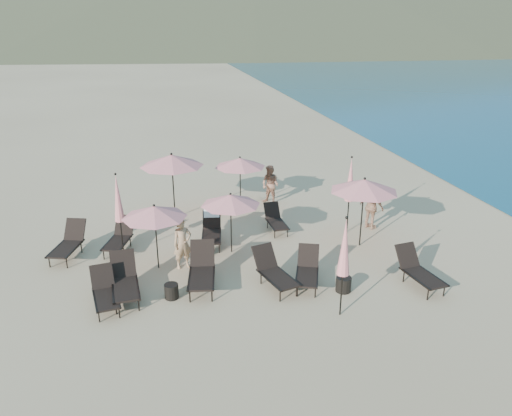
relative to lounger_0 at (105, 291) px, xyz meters
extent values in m
plane|color=#D6BA8C|center=(4.53, -0.15, -0.42)|extent=(800.00, 800.00, 0.00)
cone|color=brown|center=(194.53, 329.85, 15.58)|extent=(280.00, 280.00, 32.00)
cube|color=black|center=(0.05, -0.26, -0.09)|extent=(0.77, 1.21, 0.05)
cube|color=black|center=(-0.09, 0.49, 0.19)|extent=(0.65, 0.52, 0.58)
cylinder|color=black|center=(-0.11, -0.76, -0.26)|extent=(0.03, 0.03, 0.32)
cylinder|color=black|center=(-0.28, 0.19, -0.26)|extent=(0.03, 0.03, 0.32)
cylinder|color=black|center=(0.37, -0.68, -0.26)|extent=(0.03, 0.03, 0.32)
cylinder|color=black|center=(0.20, 0.28, -0.26)|extent=(0.03, 0.03, 0.32)
cube|color=black|center=(-0.24, -0.26, -0.08)|extent=(0.26, 1.25, 0.04)
cube|color=black|center=(0.31, -0.16, -0.08)|extent=(0.26, 1.25, 0.04)
cube|color=black|center=(0.52, 0.08, -0.04)|extent=(0.77, 1.35, 0.05)
cube|color=black|center=(0.45, 0.95, 0.28)|extent=(0.71, 0.54, 0.67)
cylinder|color=black|center=(0.28, -0.48, -0.24)|extent=(0.04, 0.04, 0.37)
cylinder|color=black|center=(0.19, 0.63, -0.24)|extent=(0.04, 0.04, 0.37)
cylinder|color=black|center=(0.84, -0.44, -0.24)|extent=(0.04, 0.04, 0.37)
cylinder|color=black|center=(0.75, 0.67, -0.24)|extent=(0.04, 0.04, 0.37)
cube|color=black|center=(0.19, 0.11, -0.03)|extent=(0.16, 1.46, 0.04)
cube|color=black|center=(0.83, 0.16, -0.03)|extent=(0.16, 1.46, 0.04)
cube|color=black|center=(2.52, 0.21, -0.03)|extent=(0.88, 1.43, 0.06)
cube|color=black|center=(2.66, 1.10, 0.30)|extent=(0.76, 0.60, 0.69)
cylinder|color=black|center=(2.15, -0.30, -0.23)|extent=(0.04, 0.04, 0.38)
cylinder|color=black|center=(2.32, 0.84, -0.23)|extent=(0.04, 0.04, 0.38)
cylinder|color=black|center=(2.73, -0.38, -0.23)|extent=(0.04, 0.04, 0.38)
cylinder|color=black|center=(2.90, 0.75, -0.23)|extent=(0.04, 0.04, 0.38)
cube|color=black|center=(2.20, 0.32, -0.02)|extent=(0.27, 1.49, 0.04)
cube|color=black|center=(2.86, 0.22, -0.02)|extent=(0.27, 1.49, 0.04)
cube|color=black|center=(4.61, -0.19, -0.06)|extent=(0.95, 1.36, 0.05)
cube|color=black|center=(4.38, 0.61, 0.24)|extent=(0.74, 0.62, 0.64)
cylinder|color=black|center=(4.49, -0.76, -0.24)|extent=(0.04, 0.04, 0.35)
cylinder|color=black|center=(4.20, 0.26, -0.24)|extent=(0.04, 0.04, 0.35)
cylinder|color=black|center=(5.00, -0.61, -0.24)|extent=(0.04, 0.04, 0.35)
cylinder|color=black|center=(4.71, 0.41, -0.24)|extent=(0.04, 0.04, 0.35)
cube|color=black|center=(4.29, -0.22, -0.05)|extent=(0.42, 1.35, 0.04)
cube|color=black|center=(4.89, -0.05, -0.05)|extent=(0.42, 1.35, 0.04)
cube|color=black|center=(5.39, -0.22, -0.08)|extent=(0.96, 1.29, 0.05)
cube|color=black|center=(5.65, 0.51, 0.20)|extent=(0.71, 0.62, 0.60)
cylinder|color=black|center=(4.99, -0.59, -0.25)|extent=(0.03, 0.03, 0.33)
cylinder|color=black|center=(5.33, 0.34, -0.25)|extent=(0.03, 0.03, 0.33)
cylinder|color=black|center=(5.46, -0.76, -0.25)|extent=(0.03, 0.03, 0.33)
cylinder|color=black|center=(5.80, 0.17, -0.25)|extent=(0.03, 0.03, 0.33)
cube|color=black|center=(5.13, -0.08, -0.07)|extent=(0.48, 1.24, 0.04)
cube|color=black|center=(5.68, -0.28, -0.07)|extent=(0.48, 1.24, 0.04)
cube|color=black|center=(8.53, -0.96, -0.06)|extent=(0.81, 1.30, 0.05)
cube|color=black|center=(8.41, -0.15, 0.24)|extent=(0.69, 0.55, 0.63)
cylinder|color=black|center=(8.34, -1.50, -0.25)|extent=(0.04, 0.04, 0.35)
cylinder|color=black|center=(8.19, -0.47, -0.25)|extent=(0.04, 0.04, 0.35)
cylinder|color=black|center=(8.87, -1.42, -0.25)|extent=(0.04, 0.04, 0.35)
cylinder|color=black|center=(8.71, -0.39, -0.25)|extent=(0.04, 0.04, 0.35)
cube|color=black|center=(8.22, -0.95, -0.05)|extent=(0.25, 1.36, 0.04)
cube|color=black|center=(8.82, -0.86, -0.05)|extent=(0.25, 1.36, 0.04)
cube|color=black|center=(-1.39, 2.98, -0.06)|extent=(0.98, 1.38, 0.05)
cube|color=black|center=(-1.15, 3.78, 0.25)|extent=(0.75, 0.64, 0.64)
cylinder|color=black|center=(-1.80, 2.56, -0.24)|extent=(0.04, 0.04, 0.35)
cylinder|color=black|center=(-1.49, 3.58, -0.24)|extent=(0.04, 0.04, 0.35)
cylinder|color=black|center=(-1.29, 2.40, -0.24)|extent=(0.04, 0.04, 0.35)
cylinder|color=black|center=(-0.98, 3.42, -0.24)|extent=(0.04, 0.04, 0.35)
cube|color=black|center=(-1.68, 3.12, -0.05)|extent=(0.45, 1.35, 0.04)
cube|color=black|center=(-1.08, 2.93, -0.05)|extent=(0.45, 1.35, 0.04)
cube|color=black|center=(0.14, 3.16, -0.08)|extent=(0.93, 1.30, 0.05)
cube|color=black|center=(0.38, 3.91, 0.21)|extent=(0.71, 0.61, 0.60)
cylinder|color=black|center=(-0.25, 2.77, -0.25)|extent=(0.04, 0.04, 0.33)
cylinder|color=black|center=(0.06, 3.73, -0.25)|extent=(0.04, 0.04, 0.33)
cylinder|color=black|center=(0.24, 2.61, -0.25)|extent=(0.04, 0.04, 0.33)
cylinder|color=black|center=(0.54, 3.57, -0.25)|extent=(0.04, 0.04, 0.33)
cube|color=black|center=(-0.12, 3.29, -0.07)|extent=(0.44, 1.27, 0.04)
cube|color=black|center=(0.44, 3.11, -0.07)|extent=(0.44, 1.27, 0.04)
cube|color=black|center=(3.15, 3.01, -0.08)|extent=(0.78, 1.25, 0.05)
cube|color=black|center=(3.27, 3.79, 0.21)|extent=(0.67, 0.53, 0.61)
cylinder|color=black|center=(2.82, 2.56, -0.25)|extent=(0.04, 0.04, 0.33)
cylinder|color=black|center=(2.97, 3.56, -0.25)|extent=(0.04, 0.04, 0.33)
cylinder|color=black|center=(3.33, 2.48, -0.25)|extent=(0.04, 0.04, 0.33)
cylinder|color=black|center=(3.48, 3.48, -0.25)|extent=(0.04, 0.04, 0.33)
cube|color=black|center=(2.87, 3.10, -0.07)|extent=(0.24, 1.31, 0.04)
cube|color=black|center=(3.45, 3.01, -0.07)|extent=(0.24, 1.31, 0.04)
cube|color=white|center=(3.29, 3.93, 0.44)|extent=(0.56, 0.35, 0.36)
cube|color=black|center=(5.54, 3.65, -0.11)|extent=(0.59, 1.08, 0.04)
cube|color=black|center=(5.51, 4.36, 0.15)|extent=(0.56, 0.42, 0.54)
cylinder|color=black|center=(5.33, 3.20, -0.27)|extent=(0.03, 0.03, 0.30)
cylinder|color=black|center=(5.29, 4.11, -0.27)|extent=(0.03, 0.03, 0.30)
cylinder|color=black|center=(5.79, 3.22, -0.27)|extent=(0.03, 0.03, 0.30)
cylinder|color=black|center=(5.75, 4.13, -0.27)|extent=(0.03, 0.03, 0.30)
cube|color=black|center=(5.27, 3.68, -0.10)|extent=(0.09, 1.19, 0.04)
cube|color=black|center=(5.80, 3.71, -0.10)|extent=(0.09, 1.19, 0.04)
cylinder|color=black|center=(1.40, 1.84, 0.53)|extent=(0.04, 0.04, 1.90)
cone|color=pink|center=(1.40, 1.84, 1.39)|extent=(1.90, 1.90, 0.34)
sphere|color=black|center=(1.40, 1.84, 1.59)|extent=(0.07, 0.07, 0.07)
cylinder|color=black|center=(3.72, 2.48, 0.51)|extent=(0.04, 0.04, 1.86)
cone|color=pink|center=(3.72, 2.48, 1.36)|extent=(1.86, 1.86, 0.34)
sphere|color=black|center=(3.72, 2.48, 1.55)|extent=(0.07, 0.07, 0.07)
cylinder|color=black|center=(7.94, 2.09, 0.67)|extent=(0.05, 0.05, 2.18)
cone|color=pink|center=(7.94, 2.09, 1.66)|extent=(2.18, 2.18, 0.39)
sphere|color=black|center=(7.94, 2.09, 1.89)|extent=(0.08, 0.08, 0.08)
cylinder|color=black|center=(2.13, 5.85, 0.74)|extent=(0.05, 0.05, 2.32)
cone|color=pink|center=(2.13, 5.85, 1.79)|extent=(2.32, 2.32, 0.42)
sphere|color=black|center=(2.13, 5.85, 2.03)|extent=(0.09, 0.09, 0.09)
cylinder|color=black|center=(4.71, 6.29, 0.56)|extent=(0.04, 0.04, 1.96)
cone|color=pink|center=(4.71, 6.29, 1.45)|extent=(1.96, 1.96, 0.35)
sphere|color=black|center=(4.71, 6.29, 1.65)|extent=(0.07, 0.07, 0.07)
cylinder|color=black|center=(5.82, -1.67, 0.16)|extent=(0.04, 0.04, 1.15)
cone|color=pink|center=(5.82, -1.67, 1.47)|extent=(0.31, 0.31, 1.47)
sphere|color=black|center=(5.82, -1.67, 2.23)|extent=(0.07, 0.07, 0.07)
cylinder|color=black|center=(7.94, 3.21, 0.17)|extent=(0.04, 0.04, 1.18)
cone|color=pink|center=(7.94, 3.21, 1.51)|extent=(0.32, 0.32, 1.50)
sphere|color=black|center=(7.94, 3.21, 2.29)|extent=(0.07, 0.07, 0.07)
cylinder|color=black|center=(0.34, 2.98, 0.16)|extent=(0.04, 0.04, 1.16)
cone|color=pink|center=(0.34, 2.98, 1.48)|extent=(0.32, 0.32, 1.48)
sphere|color=black|center=(0.34, 2.98, 2.25)|extent=(0.07, 0.07, 0.07)
cylinder|color=black|center=(1.69, 0.02, -0.21)|extent=(0.38, 0.38, 0.41)
cylinder|color=black|center=(6.32, -0.59, -0.21)|extent=(0.43, 0.43, 0.42)
imported|color=tan|center=(2.14, 1.75, 0.36)|extent=(0.65, 0.51, 1.56)
imported|color=#9E6B51|center=(5.98, 6.58, 0.37)|extent=(0.95, 0.97, 1.57)
imported|color=tan|center=(8.88, 3.35, 0.40)|extent=(0.82, 1.03, 1.64)
camera|label=1|loc=(1.48, -11.82, 6.61)|focal=35.00mm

